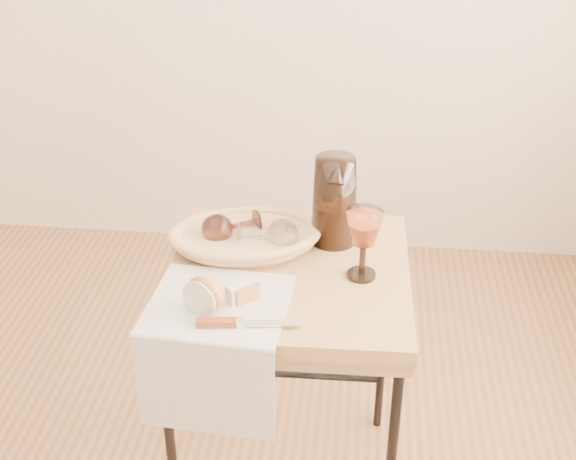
% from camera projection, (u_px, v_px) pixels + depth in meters
% --- Properties ---
extents(side_table, '(0.58, 0.58, 0.73)m').
position_uv_depth(side_table, '(289.00, 386.00, 1.97)').
color(side_table, brown).
rests_on(side_table, floor).
extents(tea_towel, '(0.32, 0.29, 0.01)m').
position_uv_depth(tea_towel, '(218.00, 304.00, 1.66)').
color(tea_towel, white).
rests_on(tea_towel, side_table).
extents(bread_basket, '(0.37, 0.29, 0.05)m').
position_uv_depth(bread_basket, '(246.00, 239.00, 1.86)').
color(bread_basket, '#A67245').
rests_on(bread_basket, side_table).
extents(goblet_lying_a, '(0.15, 0.13, 0.08)m').
position_uv_depth(goblet_lying_a, '(234.00, 226.00, 1.86)').
color(goblet_lying_a, brown).
rests_on(goblet_lying_a, bread_basket).
extents(goblet_lying_b, '(0.14, 0.09, 0.08)m').
position_uv_depth(goblet_lying_b, '(264.00, 234.00, 1.83)').
color(goblet_lying_b, white).
rests_on(goblet_lying_b, bread_basket).
extents(pitcher, '(0.18, 0.25, 0.27)m').
position_uv_depth(pitcher, '(334.00, 200.00, 1.85)').
color(pitcher, black).
rests_on(pitcher, side_table).
extents(wine_goblet, '(0.10, 0.10, 0.17)m').
position_uv_depth(wine_goblet, '(363.00, 244.00, 1.72)').
color(wine_goblet, white).
rests_on(wine_goblet, side_table).
extents(apple_half, '(0.10, 0.08, 0.08)m').
position_uv_depth(apple_half, '(205.00, 294.00, 1.62)').
color(apple_half, red).
rests_on(apple_half, tea_towel).
extents(apple_wedge, '(0.07, 0.06, 0.04)m').
position_uv_depth(apple_wedge, '(240.00, 292.00, 1.66)').
color(apple_wedge, beige).
rests_on(apple_wedge, tea_towel).
extents(table_knife, '(0.22, 0.05, 0.02)m').
position_uv_depth(table_knife, '(244.00, 322.00, 1.59)').
color(table_knife, silver).
rests_on(table_knife, tea_towel).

